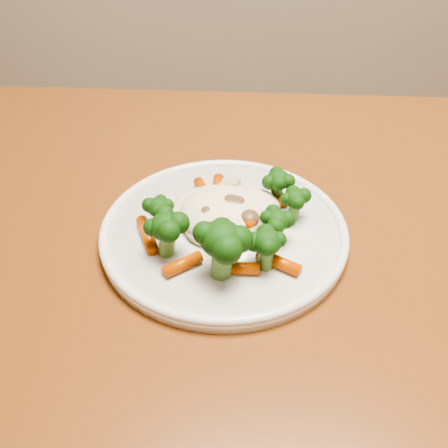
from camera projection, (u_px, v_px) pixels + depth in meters
name	position (u px, v px, depth m)	size (l,w,h in m)	color
dining_table	(158.00, 348.00, 0.59)	(1.28, 0.93, 0.75)	brown
plate	(224.00, 234.00, 0.57)	(0.25, 0.25, 0.01)	white
meal	(227.00, 220.00, 0.55)	(0.18, 0.17, 0.05)	#F7EAC6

